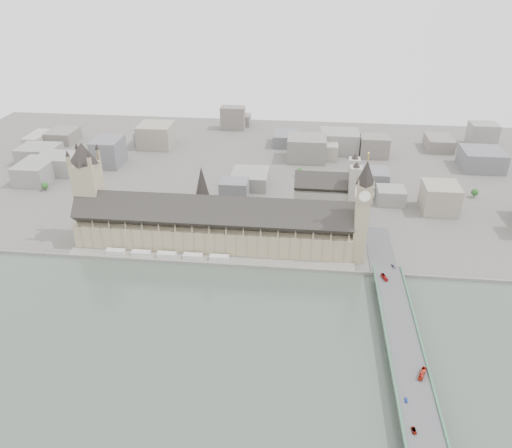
# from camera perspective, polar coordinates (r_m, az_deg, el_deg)

# --- Properties ---
(ground) EXTENTS (900.00, 900.00, 0.00)m
(ground) POSITION_cam_1_polar(r_m,az_deg,el_deg) (476.75, -5.26, -3.74)
(ground) COLOR #595651
(ground) RESTS_ON ground
(river_thames) EXTENTS (600.00, 600.00, 0.00)m
(river_thames) POSITION_cam_1_polar(r_m,az_deg,el_deg) (352.41, -10.55, -18.04)
(river_thames) COLOR #3F4A41
(river_thames) RESTS_ON ground
(embankment_wall) EXTENTS (600.00, 1.50, 3.00)m
(embankment_wall) POSITION_cam_1_polar(r_m,az_deg,el_deg) (463.59, -5.62, -4.56)
(embankment_wall) COLOR slate
(embankment_wall) RESTS_ON ground
(river_terrace) EXTENTS (270.00, 15.00, 2.00)m
(river_terrace) POSITION_cam_1_polar(r_m,az_deg,el_deg) (470.02, -5.44, -4.12)
(river_terrace) COLOR slate
(river_terrace) RESTS_ON ground
(terrace_tents) EXTENTS (118.00, 7.00, 4.00)m
(terrace_tents) POSITION_cam_1_polar(r_m,az_deg,el_deg) (477.84, -10.16, -3.46)
(terrace_tents) COLOR silver
(terrace_tents) RESTS_ON river_terrace
(palace_of_westminster) EXTENTS (265.00, 40.73, 55.44)m
(palace_of_westminster) POSITION_cam_1_polar(r_m,az_deg,el_deg) (481.96, -4.94, -0.22)
(palace_of_westminster) COLOR gray
(palace_of_westminster) RESTS_ON ground
(elizabeth_tower) EXTENTS (17.00, 17.00, 107.50)m
(elizabeth_tower) POSITION_cam_1_polar(r_m,az_deg,el_deg) (450.38, 12.11, 2.13)
(elizabeth_tower) COLOR gray
(elizabeth_tower) RESTS_ON ground
(victoria_tower) EXTENTS (30.00, 30.00, 100.00)m
(victoria_tower) POSITION_cam_1_polar(r_m,az_deg,el_deg) (509.58, -18.60, 4.05)
(victoria_tower) COLOR gray
(victoria_tower) RESTS_ON ground
(central_tower) EXTENTS (13.00, 13.00, 48.00)m
(central_tower) POSITION_cam_1_polar(r_m,az_deg,el_deg) (473.73, -6.17, 3.95)
(central_tower) COLOR tan
(central_tower) RESTS_ON ground
(westminster_bridge) EXTENTS (25.00, 325.00, 10.25)m
(westminster_bridge) POSITION_cam_1_polar(r_m,az_deg,el_deg) (401.83, 15.89, -10.94)
(westminster_bridge) COLOR #474749
(westminster_bridge) RESTS_ON ground
(bridge_parapets) EXTENTS (25.00, 235.00, 1.15)m
(bridge_parapets) POSITION_cam_1_polar(r_m,az_deg,el_deg) (365.10, 16.99, -14.64)
(bridge_parapets) COLOR #3A6A4C
(bridge_parapets) RESTS_ON westminster_bridge
(westminster_abbey) EXTENTS (68.00, 36.00, 64.00)m
(westminster_abbey) POSITION_cam_1_polar(r_m,az_deg,el_deg) (540.74, 8.19, 3.20)
(westminster_abbey) COLOR #A39D92
(westminster_abbey) RESTS_ON ground
(city_skyline_inland) EXTENTS (720.00, 360.00, 38.00)m
(city_skyline_inland) POSITION_cam_1_polar(r_m,az_deg,el_deg) (686.72, -1.46, 8.50)
(city_skyline_inland) COLOR gray
(city_skyline_inland) RESTS_ON ground
(park_trees) EXTENTS (110.00, 30.00, 15.00)m
(park_trees) POSITION_cam_1_polar(r_m,az_deg,el_deg) (525.72, -5.14, 0.48)
(park_trees) COLOR #1A4819
(park_trees) RESTS_ON ground
(red_bus_north) EXTENTS (5.22, 10.19, 2.77)m
(red_bus_north) POSITION_cam_1_polar(r_m,az_deg,el_deg) (439.29, 14.46, -5.91)
(red_bus_north) COLOR #B21514
(red_bus_north) RESTS_ON westminster_bridge
(red_bus_south) EXTENTS (7.30, 11.85, 3.27)m
(red_bus_south) POSITION_cam_1_polar(r_m,az_deg,el_deg) (356.72, 18.47, -15.91)
(red_bus_south) COLOR #B22516
(red_bus_south) RESTS_ON westminster_bridge
(car_blue) EXTENTS (1.73, 3.91, 1.31)m
(car_blue) POSITION_cam_1_polar(r_m,az_deg,el_deg) (338.88, 16.77, -18.70)
(car_blue) COLOR blue
(car_blue) RESTS_ON westminster_bridge
(car_grey) EXTENTS (2.91, 5.56, 1.49)m
(car_grey) POSITION_cam_1_polar(r_m,az_deg,el_deg) (324.36, 17.61, -21.58)
(car_grey) COLOR gray
(car_grey) RESTS_ON westminster_bridge
(car_approach) EXTENTS (4.21, 5.94, 1.60)m
(car_approach) POSITION_cam_1_polar(r_m,az_deg,el_deg) (457.12, 15.42, -4.67)
(car_approach) COLOR gray
(car_approach) RESTS_ON westminster_bridge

